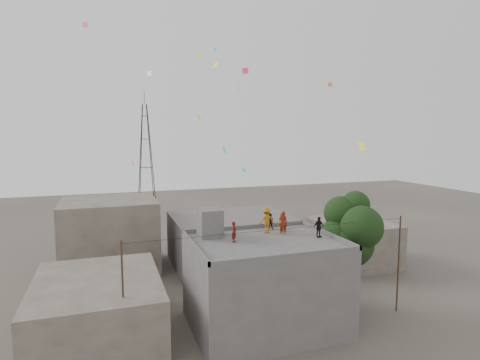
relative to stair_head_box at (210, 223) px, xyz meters
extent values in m
plane|color=#48413B|center=(3.20, -2.60, -7.10)|extent=(140.00, 140.00, 0.00)
cube|color=#55524F|center=(3.20, -2.60, -4.10)|extent=(10.00, 8.00, 6.00)
cube|color=#504D4B|center=(3.20, -2.60, -1.05)|extent=(10.00, 8.00, 0.10)
cube|color=#55524F|center=(3.20, 1.32, -0.85)|extent=(10.00, 0.15, 0.30)
cube|color=#55524F|center=(3.20, -6.53, -0.85)|extent=(10.00, 0.15, 0.30)
cube|color=#55524F|center=(8.12, -2.60, -0.85)|extent=(0.15, 8.00, 0.30)
cube|color=#55524F|center=(-1.72, -2.60, -0.85)|extent=(0.15, 8.00, 0.30)
cube|color=#55524F|center=(0.00, 0.00, 0.00)|extent=(1.60, 1.80, 2.00)
cube|color=#564E43|center=(-7.80, -0.60, -5.10)|extent=(8.00, 10.00, 4.00)
cube|color=#55524F|center=(5.20, 11.40, -4.60)|extent=(12.00, 9.00, 5.00)
cube|color=#564E43|center=(-6.80, 13.40, -3.60)|extent=(9.00, 8.00, 7.00)
cube|color=#564E43|center=(17.20, 7.40, -4.90)|extent=(7.00, 8.00, 4.40)
cylinder|color=black|center=(10.40, -2.10, -5.10)|extent=(0.44, 0.44, 4.00)
cylinder|color=black|center=(10.55, -2.00, -3.50)|extent=(0.64, 0.91, 2.14)
sphere|color=black|center=(10.40, -2.10, -1.90)|extent=(3.60, 3.60, 3.60)
sphere|color=black|center=(11.50, -1.80, -1.10)|extent=(3.00, 3.00, 3.00)
sphere|color=black|center=(9.50, -1.60, -1.50)|extent=(2.80, 2.80, 2.80)
sphere|color=black|center=(10.80, -2.90, -0.50)|extent=(3.20, 3.20, 3.20)
sphere|color=black|center=(10.10, -1.20, 0.30)|extent=(2.60, 2.60, 2.60)
sphere|color=black|center=(11.20, -1.50, 0.90)|extent=(2.20, 2.20, 2.20)
cylinder|color=black|center=(-6.30, -4.10, -3.40)|extent=(0.12, 0.12, 7.40)
cylinder|color=black|center=(13.70, -3.60, -3.40)|extent=(0.12, 0.12, 7.40)
cylinder|color=black|center=(3.70, -3.85, 0.10)|extent=(20.00, 0.52, 0.02)
cylinder|color=black|center=(-1.65, 36.55, 1.90)|extent=(1.27, 1.27, 18.01)
cylinder|color=black|center=(0.05, 36.55, 1.90)|extent=(1.27, 1.27, 18.01)
cylinder|color=black|center=(0.05, 38.25, 1.90)|extent=(1.27, 1.27, 18.01)
cylinder|color=black|center=(-1.65, 38.25, 1.90)|extent=(1.27, 1.27, 18.01)
cube|color=black|center=(-0.80, 37.40, -3.50)|extent=(2.36, 0.08, 0.08)
cube|color=black|center=(-0.80, 37.40, -3.50)|extent=(0.08, 2.36, 0.08)
cube|color=black|center=(-0.80, 37.40, 1.00)|extent=(1.81, 0.08, 0.08)
cube|color=black|center=(-0.80, 37.40, 1.00)|extent=(0.08, 1.81, 0.08)
cube|color=black|center=(-0.80, 37.40, 5.50)|extent=(1.26, 0.08, 0.08)
cube|color=black|center=(-0.80, 37.40, 5.50)|extent=(0.08, 1.26, 0.08)
cube|color=black|center=(-0.80, 37.40, 9.10)|extent=(0.82, 0.08, 0.08)
cube|color=black|center=(-0.80, 37.40, 9.10)|extent=(0.08, 0.82, 0.08)
cylinder|color=black|center=(-0.80, 37.40, 11.90)|extent=(0.08, 0.08, 2.00)
imported|color=maroon|center=(5.38, -0.86, -0.17)|extent=(0.71, 0.58, 1.66)
imported|color=#BF6415|center=(5.63, -0.25, -0.27)|extent=(0.81, 0.85, 1.46)
imported|color=black|center=(4.99, 0.71, -0.39)|extent=(0.75, 0.70, 1.22)
imported|color=black|center=(7.28, -2.77, -0.25)|extent=(0.93, 0.52, 1.50)
imported|color=#A96213|center=(4.27, -0.33, -0.05)|extent=(1.26, 0.77, 1.90)
imported|color=#62140F|center=(1.18, -2.03, -0.29)|extent=(0.57, 0.62, 1.43)
plane|color=orange|center=(-0.25, 1.91, 7.57)|extent=(0.23, 0.47, 0.41)
plane|color=#E1236E|center=(5.12, 6.88, 11.91)|extent=(0.60, 0.47, 0.48)
plane|color=#EDFF27|center=(1.83, 10.43, 13.75)|extent=(0.43, 0.33, 0.36)
plane|color=blue|center=(10.91, 2.70, 3.82)|extent=(0.33, 0.54, 0.49)
plane|color=white|center=(-3.10, 8.43, 11.53)|extent=(0.38, 0.37, 0.43)
plane|color=orange|center=(6.55, 12.98, 11.10)|extent=(0.30, 0.36, 0.35)
plane|color=green|center=(1.22, 0.41, 5.20)|extent=(0.48, 0.53, 0.45)
plane|color=#C7582E|center=(12.22, 4.36, 10.71)|extent=(0.38, 0.43, 0.35)
plane|color=yellow|center=(0.25, -0.85, 10.95)|extent=(0.39, 0.48, 0.34)
plane|color=#4A9FDE|center=(4.41, 14.35, 15.15)|extent=(0.31, 0.12, 0.29)
plane|color=#FF507E|center=(-7.97, 3.95, 14.03)|extent=(0.34, 0.12, 0.32)
plane|color=yellow|center=(9.68, -4.17, 5.52)|extent=(0.68, 0.43, 0.60)
plane|color=#FB5E1A|center=(-4.94, 4.79, 4.08)|extent=(0.24, 0.46, 0.42)
plane|color=#35C86A|center=(3.79, 3.36, 3.40)|extent=(0.35, 0.51, 0.40)
camera|label=1|loc=(-7.03, -27.48, 6.39)|focal=30.00mm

